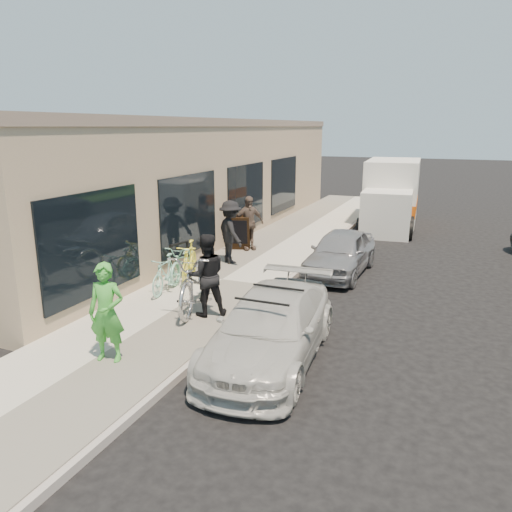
% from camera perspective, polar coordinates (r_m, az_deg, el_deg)
% --- Properties ---
extents(ground, '(120.00, 120.00, 0.00)m').
position_cam_1_polar(ground, '(9.64, -1.04, -9.78)').
color(ground, black).
rests_on(ground, ground).
extents(sidewalk, '(3.00, 34.00, 0.15)m').
position_cam_1_polar(sidewalk, '(12.95, -3.89, -2.98)').
color(sidewalk, '#B5B2A3').
rests_on(sidewalk, ground).
extents(curb, '(0.12, 34.00, 0.13)m').
position_cam_1_polar(curb, '(12.37, 2.58, -3.86)').
color(curb, '#A19993').
rests_on(curb, ground).
extents(storefront, '(3.60, 20.00, 4.22)m').
position_cam_1_polar(storefront, '(18.36, -6.23, 8.72)').
color(storefront, tan).
rests_on(storefront, ground).
extents(bike_rack, '(0.22, 0.65, 0.94)m').
position_cam_1_polar(bike_rack, '(13.03, -8.75, -0.06)').
color(bike_rack, black).
rests_on(bike_rack, sidewalk).
extents(sandwich_board, '(0.83, 0.83, 1.08)m').
position_cam_1_polar(sandwich_board, '(15.93, -1.88, 2.72)').
color(sandwich_board, black).
rests_on(sandwich_board, sidewalk).
extents(sedan_white, '(1.97, 4.24, 1.24)m').
position_cam_1_polar(sedan_white, '(8.72, 1.73, -8.19)').
color(sedan_white, '#BBBBB6').
rests_on(sedan_white, ground).
extents(sedan_silver, '(1.55, 3.61, 1.22)m').
position_cam_1_polar(sedan_silver, '(13.96, 9.64, 0.42)').
color(sedan_silver, '#95959A').
rests_on(sedan_silver, ground).
extents(moving_truck, '(2.37, 5.51, 2.65)m').
position_cam_1_polar(moving_truck, '(21.21, 15.16, 6.50)').
color(moving_truck, silver).
rests_on(moving_truck, ground).
extents(tandem_bike, '(1.39, 2.56, 1.28)m').
position_cam_1_polar(tandem_bike, '(10.80, -6.70, -2.68)').
color(tandem_bike, '#B3B4B6').
rests_on(tandem_bike, sidewalk).
extents(woman_rider, '(0.69, 0.53, 1.69)m').
position_cam_1_polar(woman_rider, '(8.66, -16.70, -6.21)').
color(woman_rider, green).
rests_on(woman_rider, sidewalk).
extents(man_standing, '(1.06, 1.02, 1.73)m').
position_cam_1_polar(man_standing, '(10.31, -5.72, -2.18)').
color(man_standing, black).
rests_on(man_standing, sidewalk).
extents(cruiser_bike_a, '(0.60, 1.51, 0.88)m').
position_cam_1_polar(cruiser_bike_a, '(12.01, -10.27, -2.02)').
color(cruiser_bike_a, '#8BCFB7').
rests_on(cruiser_bike_a, sidewalk).
extents(cruiser_bike_b, '(0.93, 1.86, 0.93)m').
position_cam_1_polar(cruiser_bike_b, '(12.91, -8.21, -0.65)').
color(cruiser_bike_b, '#8BCFB7').
rests_on(cruiser_bike_b, sidewalk).
extents(cruiser_bike_c, '(0.95, 1.72, 0.99)m').
position_cam_1_polar(cruiser_bike_c, '(12.82, -7.62, -0.60)').
color(cruiser_bike_c, yellow).
rests_on(cruiser_bike_c, sidewalk).
extents(bystander_a, '(1.32, 1.27, 1.80)m').
position_cam_1_polar(bystander_a, '(14.28, -2.92, 2.76)').
color(bystander_a, black).
rests_on(bystander_a, sidewalk).
extents(bystander_b, '(1.02, 1.00, 1.72)m').
position_cam_1_polar(bystander_b, '(15.81, -0.88, 3.78)').
color(bystander_b, brown).
rests_on(bystander_b, sidewalk).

